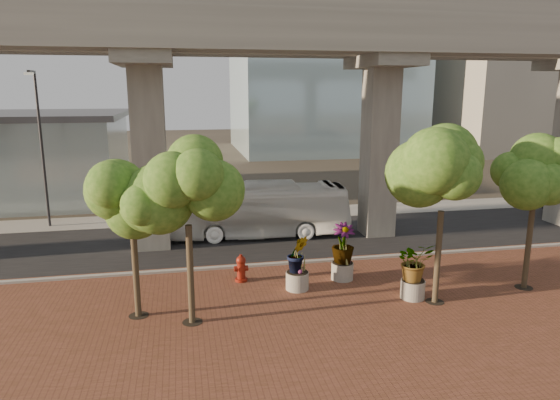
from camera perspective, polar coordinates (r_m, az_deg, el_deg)
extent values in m
plane|color=#322C24|center=(24.93, -0.33, -5.94)|extent=(160.00, 160.00, 0.00)
cube|color=brown|center=(17.70, 4.76, -13.87)|extent=(70.00, 13.00, 0.06)
cube|color=black|center=(26.79, -1.15, -4.58)|extent=(90.00, 8.00, 0.04)
cube|color=#A09D95|center=(23.05, 0.62, -7.29)|extent=(70.00, 0.25, 0.16)
cube|color=#A09D95|center=(32.02, -2.89, -1.73)|extent=(90.00, 3.00, 0.06)
cube|color=gray|center=(24.19, -0.56, 18.70)|extent=(72.00, 2.40, 1.80)
cube|color=gray|center=(27.32, -1.87, 17.98)|extent=(72.00, 2.40, 1.80)
cube|color=gray|center=(28.56, -2.28, 20.56)|extent=(72.00, 0.12, 1.00)
cube|color=gray|center=(73.01, 25.18, 14.56)|extent=(18.00, 16.00, 24.00)
imported|color=white|center=(27.09, -3.24, -1.23)|extent=(10.68, 3.18, 2.94)
cylinder|color=maroon|center=(21.18, -4.45, -9.05)|extent=(0.52, 0.52, 0.12)
cylinder|color=maroon|center=(21.03, -4.47, -7.99)|extent=(0.35, 0.35, 0.84)
sphere|color=maroon|center=(20.89, -4.49, -6.91)|extent=(0.40, 0.40, 0.40)
cylinder|color=maroon|center=(20.83, -4.50, -6.42)|extent=(0.12, 0.12, 0.14)
cylinder|color=maroon|center=(21.01, -4.47, -7.80)|extent=(0.58, 0.23, 0.23)
cylinder|color=gray|center=(20.04, 14.93, -9.81)|extent=(0.92, 0.92, 0.71)
imported|color=#2C5817|center=(19.65, 15.11, -6.79)|extent=(2.04, 2.04, 1.53)
cylinder|color=gray|center=(21.37, 7.13, -8.04)|extent=(0.93, 0.93, 0.72)
imported|color=#2C5817|center=(20.98, 7.21, -4.95)|extent=(2.26, 2.26, 1.70)
cylinder|color=gray|center=(20.20, 1.99, -9.19)|extent=(0.92, 0.92, 0.72)
imported|color=#2C5817|center=(19.82, 2.01, -6.16)|extent=(2.04, 2.04, 1.53)
cylinder|color=#4A3D2A|center=(18.19, -16.15, -7.94)|extent=(0.22, 0.22, 3.24)
cylinder|color=black|center=(18.80, -15.85, -12.57)|extent=(0.70, 0.70, 0.01)
cylinder|color=#4A3D2A|center=(17.23, -10.19, -8.39)|extent=(0.22, 0.22, 3.46)
cylinder|color=black|center=(17.91, -9.98, -13.57)|extent=(0.70, 0.70, 0.01)
cylinder|color=#4A3D2A|center=(19.43, 17.59, -6.27)|extent=(0.22, 0.22, 3.53)
cylinder|color=black|center=(20.05, 17.26, -11.04)|extent=(0.70, 0.70, 0.01)
cylinder|color=#4A3D2A|center=(22.15, 26.54, -4.42)|extent=(0.22, 0.22, 3.76)
cylinder|color=black|center=(22.72, 26.08, -8.96)|extent=(0.70, 0.70, 0.01)
cylinder|color=#2A2A2F|center=(31.56, -25.52, 5.00)|extent=(0.15, 0.15, 8.79)
cube|color=#2A2A2F|center=(30.86, -26.55, 12.97)|extent=(0.16, 1.10, 0.16)
cube|color=silver|center=(30.32, -26.80, 12.77)|extent=(0.44, 0.22, 0.13)
cylinder|color=#2E2E33|center=(31.94, 10.91, 5.64)|extent=(0.15, 0.15, 8.32)
cube|color=#2E2E33|center=(31.25, 11.60, 13.11)|extent=(0.16, 1.04, 0.16)
cube|color=silver|center=(30.77, 11.97, 12.91)|extent=(0.42, 0.21, 0.12)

